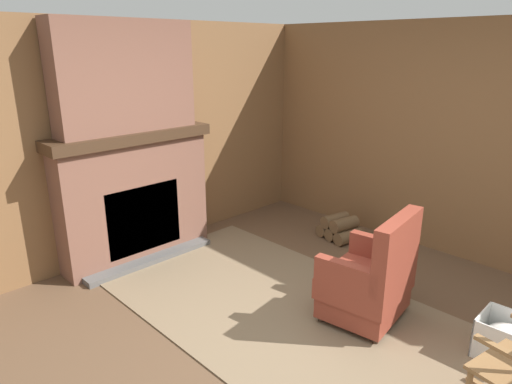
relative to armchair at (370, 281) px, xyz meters
The scene contains 12 objects.
ground_plane 0.83m from the armchair, 98.87° to the right, with size 14.00×14.00×0.00m, color brown.
wood_panel_wall_left 2.88m from the armchair, 164.20° to the right, with size 0.06×5.57×2.48m.
wood_panel_wall_back 1.98m from the armchair, 92.92° to the left, with size 5.57×0.09×2.48m.
fireplace_hearth 2.56m from the armchair, 162.92° to the right, with size 0.54×1.73×1.39m.
chimney_breast 2.99m from the armchair, 162.99° to the right, with size 0.29×1.43×1.08m.
area_rug 0.69m from the armchair, 135.64° to the right, with size 3.87×1.92×0.01m.
armchair is the anchor object (origin of this frame).
firewood_stack 1.71m from the armchair, 134.01° to the left, with size 0.52×0.43×0.29m.
laundry_basket 1.08m from the armchair, 15.75° to the left, with size 0.47×0.37×0.32m.
oil_lamp_vase 2.96m from the armchair, 154.13° to the right, with size 0.10×0.10×0.23m.
storage_case 2.72m from the armchair, behind, with size 0.14×0.25×0.14m.
decorative_plate_on_mantel 2.81m from the armchair, 165.56° to the right, with size 0.06×0.24×0.24m.
Camera 1 is at (1.86, -2.28, 2.22)m, focal length 32.00 mm.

